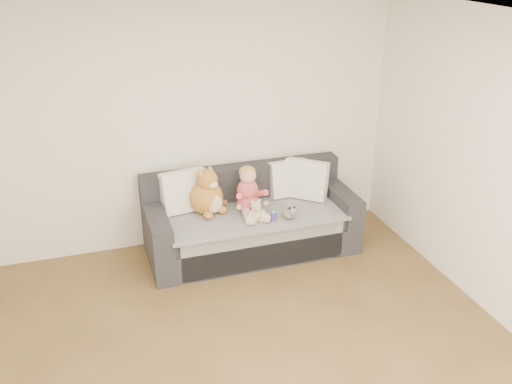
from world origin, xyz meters
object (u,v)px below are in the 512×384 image
Objects in this scene: sippy_cup at (273,215)px; teddy_bear at (256,213)px; sofa at (250,223)px; plush_cat at (208,195)px; toddler at (249,193)px.

teddy_bear is at bearing 173.45° from sippy_cup.
sofa is 0.40m from teddy_bear.
plush_cat is at bearing 171.74° from sofa.
teddy_bear is (-0.03, -0.30, 0.26)m from sofa.
plush_cat is 4.70× the size of sippy_cup.
sippy_cup is (0.18, -0.02, -0.04)m from teddy_bear.
sofa is 19.30× the size of sippy_cup.
teddy_bear is at bearing -66.18° from plush_cat.
sofa is 4.11× the size of plush_cat.
plush_cat reaches higher than teddy_bear.
teddy_bear is at bearing -91.49° from toddler.
toddler is 2.03× the size of teddy_bear.
toddler is 0.27m from teddy_bear.
teddy_bear is 0.18m from sippy_cup.
toddler is at bearing -123.69° from sofa.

